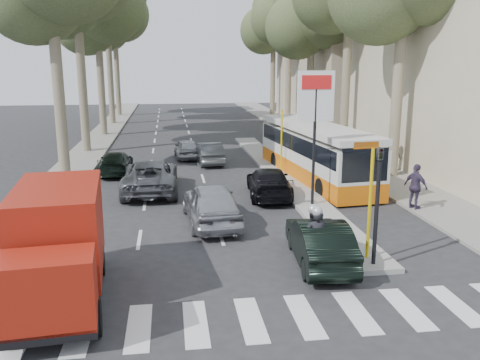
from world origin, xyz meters
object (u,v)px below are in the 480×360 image
Objects in this scene: red_truck at (58,244)px; city_bus at (315,150)px; motorcycle at (314,240)px; silver_hatchback at (211,203)px; dark_hatchback at (320,241)px.

red_truck is 0.50× the size of city_bus.
city_bus is at bearing 45.09° from red_truck.
motorcycle is (6.91, 1.07, -0.62)m from red_truck.
motorcycle is at bearing 3.30° from red_truck.
red_truck reaches higher than silver_hatchback.
silver_hatchback is at bearing 121.15° from motorcycle.
silver_hatchback is at bearing -137.48° from city_bus.
silver_hatchback is 1.10× the size of dark_hatchback.
city_bus is (5.90, 6.67, 0.72)m from silver_hatchback.
silver_hatchback is 5.36m from motorcycle.
motorcycle is at bearing 115.01° from silver_hatchback.
silver_hatchback is 0.42× the size of city_bus.
red_truck is (-4.31, -5.75, 0.73)m from silver_hatchback.
silver_hatchback is at bearing -51.58° from dark_hatchback.
motorcycle is at bearing -112.15° from city_bus.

